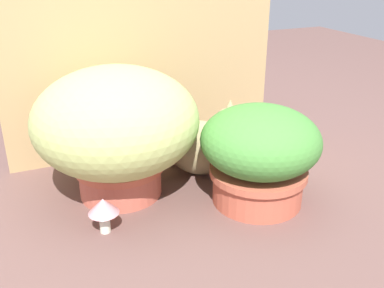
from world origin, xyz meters
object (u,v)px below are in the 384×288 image
object	(u,v)px
grass_planter	(117,126)
mushroom_ornament_red	(121,184)
leafy_planter	(260,153)
mushroom_ornament_pink	(103,208)
cat	(204,145)

from	to	relation	value
grass_planter	mushroom_ornament_red	distance (m)	0.20
leafy_planter	mushroom_ornament_pink	distance (m)	0.55
grass_planter	leafy_planter	bearing A→B (deg)	-29.63
leafy_planter	mushroom_ornament_red	bearing A→B (deg)	161.65
grass_planter	mushroom_ornament_pink	world-z (taller)	grass_planter
mushroom_ornament_pink	grass_planter	bearing A→B (deg)	63.28
leafy_planter	cat	xyz separation A→B (m)	(-0.09, 0.26, -0.07)
leafy_planter	grass_planter	bearing A→B (deg)	150.37
cat	leafy_planter	bearing A→B (deg)	-71.94
cat	mushroom_ornament_pink	world-z (taller)	cat
leafy_planter	mushroom_ornament_red	size ratio (longest dim) A/B	3.26
leafy_planter	cat	size ratio (longest dim) A/B	1.27
mushroom_ornament_red	mushroom_ornament_pink	xyz separation A→B (m)	(-0.09, -0.13, -0.00)
cat	mushroom_ornament_red	xyz separation A→B (m)	(-0.36, -0.11, -0.03)
grass_planter	cat	size ratio (longest dim) A/B	1.78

